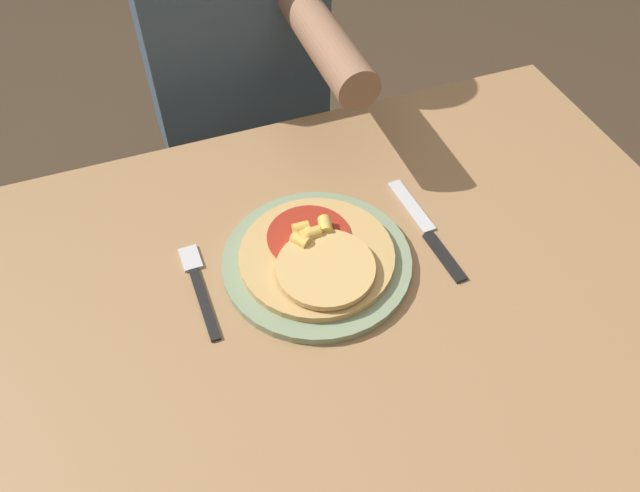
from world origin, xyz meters
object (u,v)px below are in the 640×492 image
(plate, at_px, (320,261))
(pizza, at_px, (321,255))
(fork, at_px, (198,284))
(dining_table, at_px, (329,335))
(person_diner, at_px, (236,70))
(knife, at_px, (426,229))

(plate, xyz_separation_m, pizza, (-0.00, -0.00, 0.02))
(fork, bearing_deg, dining_table, -23.96)
(dining_table, distance_m, person_diner, 0.63)
(pizza, bearing_deg, plate, 85.87)
(dining_table, xyz_separation_m, pizza, (0.00, 0.05, 0.14))
(fork, relative_size, knife, 0.79)
(plate, xyz_separation_m, person_diner, (0.02, 0.57, -0.03))
(person_diner, bearing_deg, fork, -110.31)
(knife, height_order, person_diner, person_diner)
(dining_table, distance_m, fork, 0.22)
(dining_table, bearing_deg, fork, 156.04)
(plate, xyz_separation_m, knife, (0.18, 0.01, -0.00))
(dining_table, distance_m, knife, 0.22)
(dining_table, relative_size, pizza, 5.20)
(plate, bearing_deg, knife, 1.71)
(dining_table, xyz_separation_m, plate, (0.00, 0.05, 0.12))
(dining_table, xyz_separation_m, person_diner, (0.03, 0.63, 0.08))
(pizza, height_order, knife, pizza)
(fork, relative_size, person_diner, 0.15)
(plate, height_order, knife, plate)
(fork, bearing_deg, plate, -7.33)
(fork, bearing_deg, knife, -2.82)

